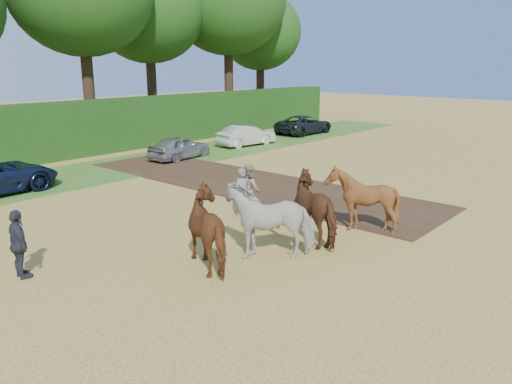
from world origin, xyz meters
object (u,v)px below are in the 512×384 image
object	(u,v)px
plough_team	(294,212)
parked_cars	(145,151)
spectator_far	(19,244)
spectator_near	(249,189)

from	to	relation	value
plough_team	parked_cars	distance (m)	13.54
parked_cars	spectator_far	bearing A→B (deg)	-139.11
spectator_near	spectator_far	size ratio (longest dim) A/B	1.02
plough_team	spectator_near	bearing A→B (deg)	63.83
spectator_far	plough_team	xyz separation A→B (m)	(6.07, -3.65, 0.13)
spectator_far	parked_cars	world-z (taller)	spectator_far
spectator_near	plough_team	world-z (taller)	plough_team
spectator_far	parked_cars	size ratio (longest dim) A/B	0.05
spectator_near	spectator_far	bearing A→B (deg)	105.51
spectator_near	parked_cars	distance (m)	10.25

